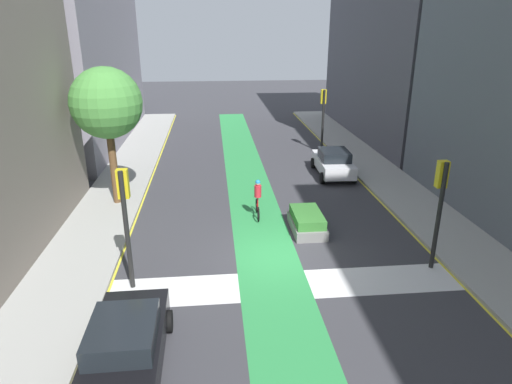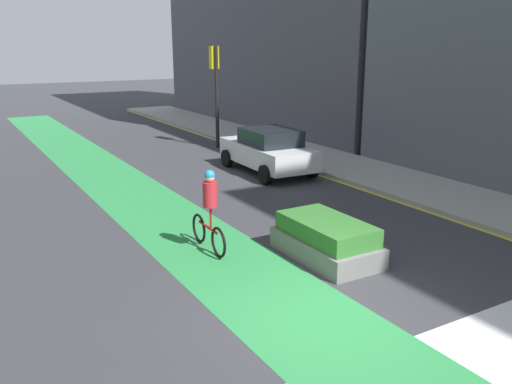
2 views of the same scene
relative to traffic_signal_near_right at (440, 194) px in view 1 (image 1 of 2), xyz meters
The scene contains 15 objects.
ground_plane 6.28m from the traffic_signal_near_right, 167.48° to the left, with size 120.00×120.00×0.00m, color #38383D.
bike_lane_paint 6.64m from the traffic_signal_near_right, 168.34° to the left, with size 2.40×60.00×0.01m, color #2D8C47.
crosswalk_band 6.21m from the traffic_signal_near_right, behind, with size 12.00×1.80×0.01m, color silver.
sidewalk_left 13.32m from the traffic_signal_near_right, behind, with size 3.00×60.00×0.15m, color #9E9E99.
curb_stripe_left 11.88m from the traffic_signal_near_right, behind, with size 0.16×60.00×0.01m, color yellow.
sidewalk_right 3.62m from the traffic_signal_near_right, 31.01° to the left, with size 3.00×60.00×0.15m, color #9E9E99.
curb_stripe_right 3.10m from the traffic_signal_near_right, 66.73° to the left, with size 0.16×60.00×0.01m, color yellow.
traffic_signal_near_right is the anchor object (origin of this frame).
traffic_signal_near_left 10.68m from the traffic_signal_near_right, behind, with size 0.35×0.52×4.11m.
traffic_signal_far_right 16.02m from the traffic_signal_near_right, 90.87° to the left, with size 0.35×0.52×4.34m.
car_black_left_near 11.23m from the traffic_signal_near_right, 156.68° to the right, with size 2.05×4.22×1.57m.
car_white_right_far 11.02m from the traffic_signal_near_right, 94.16° to the left, with size 2.16×4.27×1.57m.
cyclist_in_lane 7.95m from the traffic_signal_near_right, 139.32° to the left, with size 0.32×1.73×1.86m.
street_tree_near 14.72m from the traffic_signal_near_right, 149.98° to the left, with size 3.28×3.28×6.50m.
median_planter 5.71m from the traffic_signal_near_right, 138.75° to the left, with size 1.33×2.42×0.85m.
Camera 1 is at (-2.32, -14.89, 8.25)m, focal length 31.07 mm.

